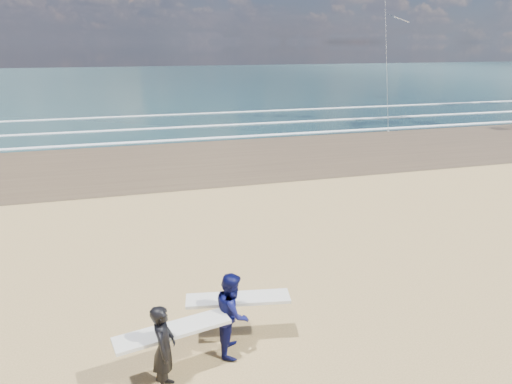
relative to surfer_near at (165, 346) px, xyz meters
name	(u,v)px	position (x,y,z in m)	size (l,w,h in m)	color
wet_sand_strip	(470,139)	(21.61, 17.81, -0.89)	(220.00, 12.00, 0.01)	#4E3D29
ocean	(254,79)	(21.61, 71.81, -0.89)	(220.00, 100.00, 0.02)	#173033
foam_breakers	(389,116)	(21.61, 27.91, -0.84)	(220.00, 11.70, 0.05)	white
surfer_near	(165,346)	(0.00, 0.00, 0.00)	(2.26, 1.19, 1.75)	black
surfer_far	(233,312)	(1.44, 0.73, 0.01)	(2.26, 1.30, 1.79)	#0D1049
kite_1	(386,30)	(18.45, 24.33, 6.09)	(6.57, 4.82, 12.13)	slate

